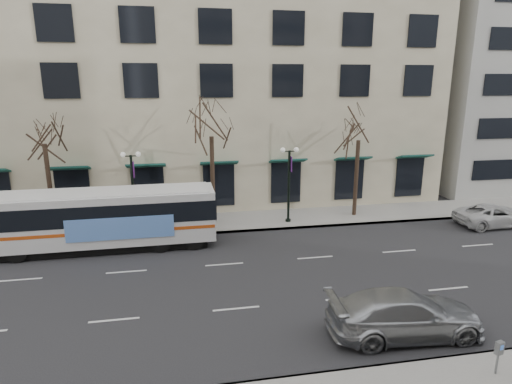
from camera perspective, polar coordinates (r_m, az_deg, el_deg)
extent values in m
plane|color=black|center=(20.90, -3.54, -12.17)|extent=(160.00, 160.00, 0.00)
cube|color=gray|center=(29.94, 3.91, -3.56)|extent=(80.00, 4.00, 0.15)
cube|color=tan|center=(39.62, -10.73, 18.16)|extent=(40.00, 20.00, 24.00)
cylinder|color=black|center=(29.20, -25.74, 0.21)|extent=(0.28, 0.28, 5.74)
cylinder|color=black|center=(28.16, -5.80, 1.36)|extent=(0.28, 0.28, 5.95)
cylinder|color=black|center=(30.64, 13.20, 1.66)|extent=(0.28, 0.28, 5.46)
cylinder|color=black|center=(27.77, -16.00, -0.35)|extent=(0.16, 0.16, 5.00)
cylinder|color=black|center=(28.44, -15.67, -4.93)|extent=(0.36, 0.36, 0.30)
cube|color=black|center=(27.26, -16.36, 4.63)|extent=(0.90, 0.06, 0.06)
sphere|color=silver|center=(27.29, -17.32, 4.78)|extent=(0.32, 0.32, 0.32)
sphere|color=silver|center=(27.20, -15.43, 4.89)|extent=(0.32, 0.32, 0.32)
cube|color=#5D1F77|center=(27.40, -15.99, 2.89)|extent=(0.04, 0.45, 1.00)
cylinder|color=black|center=(28.52, 4.39, 0.57)|extent=(0.16, 0.16, 5.00)
cylinder|color=black|center=(29.18, 4.30, -3.91)|extent=(0.36, 0.36, 0.30)
cube|color=black|center=(28.02, 4.49, 5.44)|extent=(0.90, 0.06, 0.06)
sphere|color=silver|center=(27.90, 3.59, 5.62)|extent=(0.32, 0.32, 0.32)
sphere|color=silver|center=(28.12, 5.38, 5.66)|extent=(0.32, 0.32, 0.32)
cube|color=#5D1F77|center=(28.20, 4.69, 3.74)|extent=(0.04, 0.45, 1.00)
cube|color=silver|center=(25.84, -19.64, -3.14)|extent=(12.53, 2.85, 2.86)
cube|color=black|center=(26.36, -19.34, -6.49)|extent=(11.52, 2.51, 0.47)
cube|color=black|center=(25.67, -19.03, -2.17)|extent=(12.03, 2.88, 1.15)
cube|color=#C64A12|center=(25.99, -19.54, -4.18)|extent=(12.40, 2.88, 0.19)
cube|color=#6092EB|center=(24.48, -17.62, -4.66)|extent=(5.73, 0.13, 1.25)
cube|color=silver|center=(25.45, -19.92, 0.00)|extent=(11.90, 2.57, 0.08)
cylinder|color=black|center=(26.24, -29.29, -7.14)|extent=(1.04, 0.30, 1.04)
cylinder|color=black|center=(28.38, -27.84, -5.39)|extent=(1.04, 0.30, 1.04)
cylinder|color=black|center=(24.85, -12.58, -6.69)|extent=(1.04, 0.30, 1.04)
cylinder|color=black|center=(27.10, -12.48, -4.87)|extent=(1.04, 0.30, 1.04)
cylinder|color=black|center=(24.85, -8.23, -6.48)|extent=(1.04, 0.30, 1.04)
cylinder|color=black|center=(27.10, -8.50, -4.68)|extent=(1.04, 0.30, 1.04)
imported|color=#A2A6AA|center=(17.75, 19.22, -15.09)|extent=(6.05, 2.74, 1.72)
imported|color=silver|center=(32.64, 29.21, -2.72)|extent=(5.19, 2.43, 1.44)
cylinder|color=slate|center=(16.86, 29.46, -19.19)|extent=(0.07, 0.07, 0.81)
cube|color=slate|center=(16.58, 29.70, -17.61)|extent=(0.28, 0.21, 0.45)
cube|color=blue|center=(16.49, 29.86, -17.57)|extent=(0.13, 0.04, 0.16)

